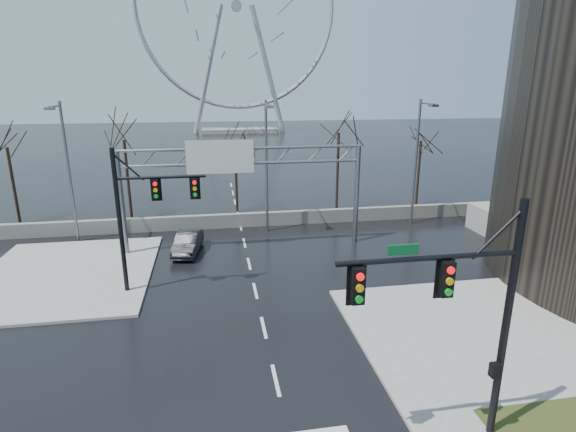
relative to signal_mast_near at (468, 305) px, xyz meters
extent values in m
plane|color=black|center=(-5.14, 4.04, -4.87)|extent=(260.00, 260.00, 0.00)
cube|color=gray|center=(4.86, 6.04, -4.80)|extent=(12.00, 10.00, 0.15)
cube|color=gray|center=(-16.14, 16.04, -4.80)|extent=(10.00, 12.00, 0.15)
cube|color=slate|center=(-5.14, 24.04, -4.32)|extent=(52.00, 0.50, 1.10)
cylinder|color=black|center=(1.36, 0.04, -0.87)|extent=(0.24, 0.24, 8.00)
cylinder|color=black|center=(-1.34, 0.04, 1.53)|extent=(5.40, 0.16, 0.16)
cube|color=black|center=(-0.84, -0.11, 0.93)|extent=(0.35, 0.28, 1.05)
cube|color=black|center=(-3.44, -0.11, 0.93)|extent=(0.35, 0.28, 1.05)
cylinder|color=black|center=(-12.14, 13.04, -0.87)|extent=(0.24, 0.24, 8.00)
cylinder|color=black|center=(-9.84, 13.04, 1.53)|extent=(4.60, 0.16, 0.16)
cube|color=black|center=(-10.14, 12.89, 0.93)|extent=(0.35, 0.28, 1.05)
cube|color=black|center=(-8.14, 12.89, 0.93)|extent=(0.35, 0.28, 1.05)
cylinder|color=slate|center=(-13.14, 19.04, -1.37)|extent=(0.36, 0.36, 7.00)
cylinder|color=slate|center=(2.86, 19.04, -1.37)|extent=(0.36, 0.36, 7.00)
cylinder|color=slate|center=(-5.14, 19.04, 2.13)|extent=(16.00, 0.20, 0.20)
cylinder|color=slate|center=(-5.14, 19.04, 1.13)|extent=(16.00, 0.20, 0.20)
cube|color=#0B5324|center=(-6.64, 18.89, 1.63)|extent=(4.20, 0.10, 2.00)
cube|color=silver|center=(-6.64, 18.83, 1.63)|extent=(4.40, 0.02, 2.20)
cylinder|color=slate|center=(-17.14, 22.54, 0.13)|extent=(0.20, 0.20, 10.00)
cylinder|color=slate|center=(-17.14, 21.44, 4.83)|extent=(0.12, 2.20, 0.12)
cube|color=slate|center=(-17.14, 20.44, 4.73)|extent=(0.50, 0.70, 0.18)
cylinder|color=slate|center=(-3.14, 22.54, 0.13)|extent=(0.20, 0.20, 10.00)
cylinder|color=slate|center=(-3.14, 21.44, 4.83)|extent=(0.12, 2.20, 0.12)
cube|color=slate|center=(-3.14, 20.44, 4.73)|extent=(0.50, 0.70, 0.18)
cylinder|color=slate|center=(8.86, 22.54, 0.13)|extent=(0.20, 0.20, 10.00)
cylinder|color=slate|center=(8.86, 21.44, 4.83)|extent=(0.12, 2.20, 0.12)
cube|color=slate|center=(8.86, 20.44, 4.73)|extent=(0.50, 0.70, 0.18)
cylinder|color=black|center=(-23.14, 28.04, -1.72)|extent=(0.24, 0.24, 6.30)
cylinder|color=black|center=(-14.14, 27.54, -1.50)|extent=(0.24, 0.24, 6.75)
cylinder|color=black|center=(-5.14, 28.54, -1.95)|extent=(0.24, 0.24, 5.85)
cylinder|color=black|center=(3.86, 27.54, -1.36)|extent=(0.24, 0.24, 7.02)
cylinder|color=black|center=(11.86, 28.04, -1.81)|extent=(0.24, 0.24, 6.12)
cube|color=gray|center=(-0.14, 99.04, -4.37)|extent=(18.00, 6.00, 1.00)
torus|color=#B2B2B7|center=(-0.14, 99.04, 23.13)|extent=(45.00, 1.00, 45.00)
cylinder|color=#B2B2B7|center=(-0.14, 99.04, 23.13)|extent=(2.40, 1.50, 2.40)
cylinder|color=#B2B2B7|center=(-7.14, 99.04, 9.13)|extent=(8.28, 1.20, 28.82)
cylinder|color=#B2B2B7|center=(6.86, 99.04, 9.13)|extent=(8.28, 1.20, 28.82)
imported|color=black|center=(-9.08, 18.79, -4.17)|extent=(2.14, 4.43, 1.40)
camera|label=1|loc=(-7.19, -10.78, 6.16)|focal=28.00mm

